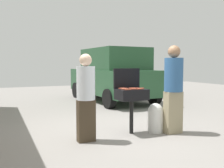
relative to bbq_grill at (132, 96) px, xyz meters
The scene contains 16 objects.
ground_plane 0.83m from the bbq_grill, 137.96° to the left, with size 24.00×24.00×0.00m, color gray.
bbq_grill is the anchor object (origin of this frame).
grill_lid_open 0.42m from the bbq_grill, 90.00° to the left, with size 0.60×0.05×0.42m, color black.
hot_dog_0 0.16m from the bbq_grill, 57.01° to the left, with size 0.03×0.03×0.13m, color #B74C33.
hot_dog_1 0.28m from the bbq_grill, 136.26° to the right, with size 0.03×0.03×0.13m, color #B74C33.
hot_dog_2 0.23m from the bbq_grill, 169.11° to the right, with size 0.03×0.03×0.13m, color #C6593D.
hot_dog_3 0.25m from the bbq_grill, 153.09° to the left, with size 0.03×0.03×0.13m, color #B74C33.
hot_dog_4 0.25m from the bbq_grill, 59.83° to the right, with size 0.03×0.03×0.13m, color #B74C33.
hot_dog_5 0.18m from the bbq_grill, ahead, with size 0.03×0.03×0.13m, color #B74C33.
hot_dog_6 0.25m from the bbq_grill, 20.11° to the right, with size 0.03×0.03×0.13m, color #B74C33.
hot_dog_7 0.21m from the bbq_grill, 103.24° to the right, with size 0.03×0.03×0.13m, color #B74C33.
hot_dog_8 0.23m from the bbq_grill, 163.31° to the left, with size 0.03×0.03×0.13m, color #C6593D.
propane_tank 0.70m from the bbq_grill, 13.77° to the right, with size 0.32×0.32×0.62m.
person_left 1.04m from the bbq_grill, behind, with size 0.34×0.34×1.62m.
person_right 0.89m from the bbq_grill, 21.54° to the right, with size 0.38×0.38×1.82m.
parked_minivan 4.75m from the bbq_grill, 70.43° to the left, with size 2.24×4.50×2.02m.
Camera 1 is at (-2.30, -4.81, 1.44)m, focal length 41.31 mm.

